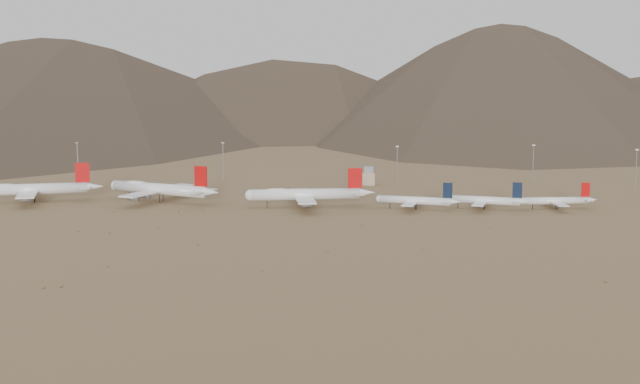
# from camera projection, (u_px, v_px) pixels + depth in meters

# --- Properties ---
(ground) EXTENTS (3000.00, 3000.00, 0.00)m
(ground) POSITION_uv_depth(u_px,v_px,m) (292.00, 215.00, 463.91)
(ground) COLOR #906C4A
(ground) RESTS_ON ground
(mountain_ridge) EXTENTS (4400.00, 1000.00, 300.00)m
(mountain_ridge) POSITION_uv_depth(u_px,v_px,m) (394.00, 14.00, 1324.14)
(mountain_ridge) COLOR #4F3D2F
(mountain_ridge) RESTS_ON ground
(widebody_west) EXTENTS (69.82, 55.83, 21.78)m
(widebody_west) POSITION_uv_depth(u_px,v_px,m) (32.00, 189.00, 504.45)
(widebody_west) COLOR white
(widebody_west) RESTS_ON ground
(widebody_centre) EXTENTS (71.42, 56.89, 22.07)m
(widebody_centre) POSITION_uv_depth(u_px,v_px,m) (160.00, 189.00, 504.67)
(widebody_centre) COLOR white
(widebody_centre) RESTS_ON ground
(widebody_east) EXTENTS (70.24, 55.37, 21.28)m
(widebody_east) POSITION_uv_depth(u_px,v_px,m) (306.00, 194.00, 486.19)
(widebody_east) COLOR white
(widebody_east) RESTS_ON ground
(narrowbody_a) EXTENTS (46.24, 33.71, 15.36)m
(narrowbody_a) POSITION_uv_depth(u_px,v_px,m) (417.00, 201.00, 479.05)
(narrowbody_a) COLOR white
(narrowbody_a) RESTS_ON ground
(narrowbody_b) EXTENTS (46.38, 33.86, 15.42)m
(narrowbody_b) POSITION_uv_depth(u_px,v_px,m) (485.00, 200.00, 479.75)
(narrowbody_b) COLOR white
(narrowbody_b) RESTS_ON ground
(narrowbody_c) EXTENTS (42.65, 31.36, 14.30)m
(narrowbody_c) POSITION_uv_depth(u_px,v_px,m) (557.00, 201.00, 480.89)
(narrowbody_c) COLOR white
(narrowbody_c) RESTS_ON ground
(control_tower) EXTENTS (8.00, 8.00, 12.00)m
(control_tower) POSITION_uv_depth(u_px,v_px,m) (369.00, 177.00, 576.60)
(control_tower) COLOR tan
(control_tower) RESTS_ON ground
(mast_far_west) EXTENTS (2.00, 0.60, 25.70)m
(mast_far_west) POSITION_uv_depth(u_px,v_px,m) (78.00, 159.00, 597.62)
(mast_far_west) COLOR gray
(mast_far_west) RESTS_ON ground
(mast_west) EXTENTS (2.00, 0.60, 25.70)m
(mast_west) POSITION_uv_depth(u_px,v_px,m) (223.00, 159.00, 597.32)
(mast_west) COLOR gray
(mast_west) RESTS_ON ground
(mast_centre) EXTENTS (2.00, 0.60, 25.70)m
(mast_centre) POSITION_uv_depth(u_px,v_px,m) (397.00, 164.00, 571.43)
(mast_centre) COLOR gray
(mast_centre) RESTS_ON ground
(mast_east) EXTENTS (2.00, 0.60, 25.70)m
(mast_east) POSITION_uv_depth(u_px,v_px,m) (533.00, 162.00, 580.38)
(mast_east) COLOR gray
(mast_east) RESTS_ON ground
(mast_far_east) EXTENTS (2.00, 0.60, 25.70)m
(mast_far_east) POSITION_uv_depth(u_px,v_px,m) (636.00, 168.00, 550.59)
(mast_far_east) COLOR gray
(mast_far_east) RESTS_ON ground
(desert_scrub) EXTENTS (421.24, 178.31, 0.82)m
(desert_scrub) POSITION_uv_depth(u_px,v_px,m) (203.00, 250.00, 375.85)
(desert_scrub) COLOR brown
(desert_scrub) RESTS_ON ground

